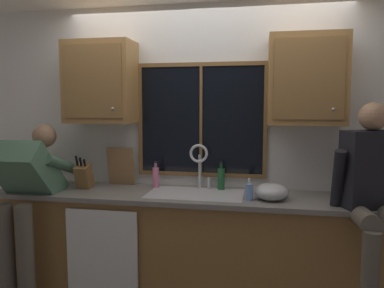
% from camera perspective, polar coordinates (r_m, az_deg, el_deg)
% --- Properties ---
extents(back_wall, '(5.86, 0.12, 2.55)m').
position_cam_1_polar(back_wall, '(3.43, 2.02, -0.46)').
color(back_wall, silver).
rests_on(back_wall, floor).
extents(window_glass, '(1.10, 0.02, 0.95)m').
position_cam_1_polar(window_glass, '(3.35, 1.42, 3.67)').
color(window_glass, black).
extents(window_frame_top, '(1.17, 0.02, 0.04)m').
position_cam_1_polar(window_frame_top, '(3.36, 1.41, 12.09)').
color(window_frame_top, brown).
extents(window_frame_bottom, '(1.17, 0.02, 0.04)m').
position_cam_1_polar(window_frame_bottom, '(3.40, 1.37, -4.66)').
color(window_frame_bottom, brown).
extents(window_frame_left, '(0.03, 0.02, 0.95)m').
position_cam_1_polar(window_frame_left, '(3.48, -7.89, 3.70)').
color(window_frame_left, brown).
extents(window_frame_right, '(0.03, 0.02, 0.95)m').
position_cam_1_polar(window_frame_right, '(3.30, 11.19, 3.52)').
color(window_frame_right, brown).
extents(window_mullion_center, '(0.02, 0.02, 0.95)m').
position_cam_1_polar(window_mullion_center, '(3.34, 1.39, 3.66)').
color(window_mullion_center, brown).
extents(lower_cabinet_run, '(3.46, 0.58, 0.88)m').
position_cam_1_polar(lower_cabinet_run, '(3.30, 1.00, -15.72)').
color(lower_cabinet_run, olive).
rests_on(lower_cabinet_run, floor).
extents(countertop, '(3.52, 0.62, 0.04)m').
position_cam_1_polar(countertop, '(3.14, 0.96, -8.03)').
color(countertop, slate).
rests_on(countertop, lower_cabinet_run).
extents(dishwasher_front, '(0.60, 0.02, 0.74)m').
position_cam_1_polar(dishwasher_front, '(3.22, -13.61, -16.17)').
color(dishwasher_front, white).
extents(upper_cabinet_left, '(0.61, 0.36, 0.72)m').
position_cam_1_polar(upper_cabinet_left, '(3.46, -13.81, 9.13)').
color(upper_cabinet_left, '#9E703D').
extents(upper_cabinet_right, '(0.61, 0.36, 0.72)m').
position_cam_1_polar(upper_cabinet_right, '(3.17, 17.12, 9.33)').
color(upper_cabinet_right, '#9E703D').
extents(sink, '(0.80, 0.46, 0.21)m').
position_cam_1_polar(sink, '(3.17, 0.52, -9.33)').
color(sink, '#B7B7BC').
rests_on(sink, lower_cabinet_run).
extents(faucet, '(0.18, 0.09, 0.40)m').
position_cam_1_polar(faucet, '(3.27, 1.22, -2.57)').
color(faucet, silver).
rests_on(faucet, countertop).
extents(person_standing, '(0.53, 0.72, 1.49)m').
position_cam_1_polar(person_standing, '(3.41, -23.92, -6.78)').
color(person_standing, '#595147').
rests_on(person_standing, floor).
extents(person_sitting_on_counter, '(0.54, 0.66, 1.26)m').
position_cam_1_polar(person_sitting_on_counter, '(2.90, 26.07, -5.70)').
color(person_sitting_on_counter, '#595147').
rests_on(person_sitting_on_counter, countertop).
extents(knife_block, '(0.12, 0.18, 0.32)m').
position_cam_1_polar(knife_block, '(3.45, -16.19, -4.80)').
color(knife_block, brown).
rests_on(knife_block, countertop).
extents(cutting_board, '(0.25, 0.09, 0.35)m').
position_cam_1_polar(cutting_board, '(3.52, -10.79, -3.37)').
color(cutting_board, '#997047').
rests_on(cutting_board, countertop).
extents(mixing_bowl, '(0.27, 0.27, 0.14)m').
position_cam_1_polar(mixing_bowl, '(3.02, 12.06, -7.17)').
color(mixing_bowl, '#B7B7BC').
rests_on(mixing_bowl, countertop).
extents(soap_dispenser, '(0.06, 0.07, 0.18)m').
position_cam_1_polar(soap_dispenser, '(2.96, 8.73, -7.21)').
color(soap_dispenser, '#668CCC').
rests_on(soap_dispenser, countertop).
extents(bottle_green_glass, '(0.06, 0.06, 0.24)m').
position_cam_1_polar(bottle_green_glass, '(3.38, -5.57, -5.02)').
color(bottle_green_glass, pink).
rests_on(bottle_green_glass, countertop).
extents(bottle_tall_clear, '(0.06, 0.06, 0.24)m').
position_cam_1_polar(bottle_tall_clear, '(3.29, 4.47, -5.23)').
color(bottle_tall_clear, '#1E592D').
rests_on(bottle_tall_clear, countertop).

